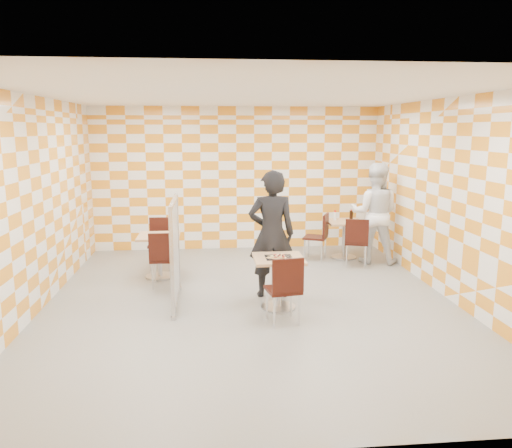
{
  "coord_description": "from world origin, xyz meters",
  "views": [
    {
      "loc": [
        -0.59,
        -7.03,
        2.53
      ],
      "look_at": [
        0.1,
        0.2,
        1.15
      ],
      "focal_mm": 35.0,
      "sensor_mm": 36.0,
      "label": 1
    }
  ],
  "objects": [
    {
      "name": "chair_second_side",
      "position": [
        1.56,
        2.31,
        0.54
      ],
      "size": [
        0.57,
        0.56,
        0.92
      ],
      "color": "black",
      "rests_on": "ground"
    },
    {
      "name": "chair_second_front",
      "position": [
        2.12,
        1.75,
        0.54
      ],
      "size": [
        0.52,
        0.53,
        0.92
      ],
      "color": "black",
      "rests_on": "ground"
    },
    {
      "name": "man_dark",
      "position": [
        0.35,
        0.3,
        0.97
      ],
      "size": [
        0.72,
        0.48,
        1.94
      ],
      "primitive_type": "imported",
      "rotation": [
        0.0,
        0.0,
        3.12
      ],
      "color": "black",
      "rests_on": "ground"
    },
    {
      "name": "chair_main_front",
      "position": [
        0.38,
        -0.89,
        0.54
      ],
      "size": [
        0.48,
        0.49,
        0.92
      ],
      "color": "black",
      "rests_on": "ground"
    },
    {
      "name": "soda_bottle",
      "position": [
        2.22,
        2.49,
        0.85
      ],
      "size": [
        0.07,
        0.07,
        0.23
      ],
      "color": "black",
      "rests_on": "second_table"
    },
    {
      "name": "empty_table",
      "position": [
        -1.46,
        1.44,
        0.51
      ],
      "size": [
        0.7,
        0.7,
        0.75
      ],
      "color": "tan",
      "rests_on": "ground"
    },
    {
      "name": "chair_empty_near",
      "position": [
        -1.34,
        0.85,
        0.54
      ],
      "size": [
        0.42,
        0.43,
        0.92
      ],
      "color": "black",
      "rests_on": "ground"
    },
    {
      "name": "second_table",
      "position": [
        2.08,
        2.45,
        0.51
      ],
      "size": [
        0.7,
        0.7,
        0.75
      ],
      "color": "tan",
      "rests_on": "ground"
    },
    {
      "name": "main_table",
      "position": [
        0.38,
        -0.26,
        0.51
      ],
      "size": [
        0.7,
        0.7,
        0.75
      ],
      "color": "tan",
      "rests_on": "ground"
    },
    {
      "name": "man_white",
      "position": [
        2.55,
        2.09,
        0.96
      ],
      "size": [
        1.12,
        0.99,
        1.91
      ],
      "primitive_type": "imported",
      "rotation": [
        0.0,
        0.0,
        2.81
      ],
      "color": "white",
      "rests_on": "ground"
    },
    {
      "name": "sport_bottle",
      "position": [
        1.91,
        2.56,
        0.84
      ],
      "size": [
        0.06,
        0.06,
        0.2
      ],
      "color": "white",
      "rests_on": "second_table"
    },
    {
      "name": "chair_empty_far",
      "position": [
        -1.49,
        2.09,
        0.54
      ],
      "size": [
        0.43,
        0.44,
        0.92
      ],
      "color": "black",
      "rests_on": "ground"
    },
    {
      "name": "partition",
      "position": [
        -1.09,
        0.06,
        0.79
      ],
      "size": [
        0.08,
        1.38,
        1.55
      ],
      "color": "white",
      "rests_on": "ground"
    },
    {
      "name": "pizza_on_foil",
      "position": [
        0.38,
        -0.27,
        0.77
      ],
      "size": [
        0.4,
        0.4,
        0.04
      ],
      "color": "silver",
      "rests_on": "main_table"
    },
    {
      "name": "room_shell",
      "position": [
        0.0,
        0.54,
        1.5
      ],
      "size": [
        7.0,
        7.0,
        7.0
      ],
      "color": "gray",
      "rests_on": "ground"
    }
  ]
}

